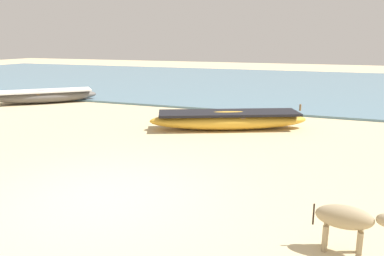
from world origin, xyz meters
The scene contains 5 objects.
ground centered at (0.00, 0.00, 0.00)m, with size 80.00×80.00×0.00m, color #CCB789.
sea_water centered at (0.00, 18.60, 0.04)m, with size 60.00×20.00×0.08m, color slate.
fishing_boat_4 centered at (0.52, 5.82, 0.29)m, with size 4.77×3.00×0.74m.
fishing_boat_5 centered at (-8.16, 7.78, 0.30)m, with size 3.84×3.70×0.75m.
calf_near_dun centered at (3.84, -0.33, 0.45)m, with size 0.98×0.31×0.63m.
Camera 1 is at (3.65, -5.14, 2.64)m, focal length 35.93 mm.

